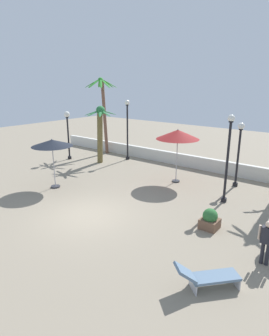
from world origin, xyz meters
name	(u,v)px	position (x,y,z in m)	size (l,w,h in m)	color
ground_plane	(88,215)	(0.00, 0.00, 0.00)	(56.00, 56.00, 0.00)	gray
boundary_wall	(191,161)	(0.00, 9.60, 0.42)	(25.20, 0.30, 0.85)	silver
patio_umbrella_0	(52,144)	(-4.05, 1.31, 2.50)	(2.21, 2.21, 2.77)	#333338
patio_umbrella_1	(178,135)	(0.76, 6.34, 2.82)	(2.46, 2.46, 3.14)	#333338
palm_tree_1	(100,127)	(-5.72, 6.62, 2.59)	(2.23, 2.23, 4.10)	brown
palm_tree_2	(103,106)	(-7.68, 8.99, 3.85)	(2.60, 2.61, 6.02)	brown
lamp_post_0	(127,124)	(-4.80, 8.54, 2.67)	(0.36, 0.36, 4.43)	black
lamp_post_1	(228,154)	(4.15, 5.23, 2.42)	(0.33, 0.33, 4.27)	black
lamp_post_2	(68,127)	(-8.36, 5.85, 2.44)	(0.43, 0.43, 3.61)	black
lamp_post_3	(239,148)	(3.78, 7.80, 2.19)	(0.36, 0.36, 3.60)	black
lounge_chair_0	(207,276)	(6.24, -1.15, 0.39)	(1.65, 1.78, 0.84)	#B7B7BC
guest_0	(267,239)	(7.19, 1.09, 0.92)	(0.56, 0.25, 1.53)	#26262D
planter	(210,220)	(4.77, 2.24, 0.38)	(0.70, 0.70, 0.85)	brown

